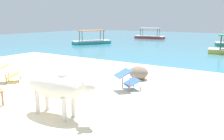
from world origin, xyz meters
The scene contains 8 objects.
sand_beach centered at (0.00, 0.00, 0.02)m, with size 18.00×14.00×0.04m, color beige.
water_surface centered at (0.00, 22.00, 0.00)m, with size 60.00×36.00×0.03m, color teal.
cow centered at (0.54, -0.02, 0.77)m, with size 1.95×0.65×1.10m.
deck_chair_near centered at (-3.20, 1.19, 0.42)m, with size 0.91×0.92×0.68m.
deck_chair_far centered at (0.93, 2.69, 0.42)m, with size 0.88×0.93×0.68m.
shore_rock_large centered at (0.62, 4.15, 0.29)m, with size 0.76×0.68×0.51m, color gray.
boat_red centered at (-7.22, 22.91, 0.29)m, with size 3.73×1.36×1.29m.
boat_teal centered at (-9.22, 13.90, 0.29)m, with size 2.86×3.75×1.29m.
Camera 1 is at (4.45, -3.66, 2.28)m, focal length 37.12 mm.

